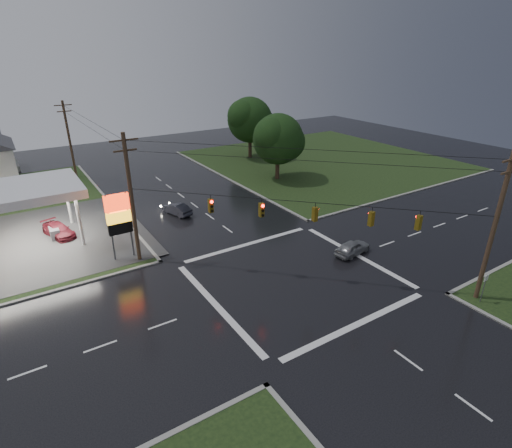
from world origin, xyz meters
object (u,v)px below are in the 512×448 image
tree_ne_far (251,120)px  car_north (177,209)px  tree_ne_near (279,139)px  car_crossing (352,247)px  utility_pole_n (69,139)px  utility_pole_nw (132,198)px  car_pump (59,230)px  pylon_sign (119,216)px  utility_pole_se (494,227)px

tree_ne_far → car_north: 26.50m
tree_ne_near → car_crossing: bearing=-108.8°
utility_pole_n → tree_ne_near: (23.64, -16.01, 0.09)m
utility_pole_n → tree_ne_near: bearing=-34.1°
utility_pole_nw → car_pump: bearing=119.8°
utility_pole_nw → tree_ne_far: 36.20m
car_crossing → pylon_sign: bearing=51.2°
car_north → pylon_sign: bearing=25.4°
utility_pole_se → utility_pole_n: 51.16m
car_crossing → car_north: bearing=20.9°
utility_pole_se → utility_pole_n: (-19.00, 47.50, -0.25)m
car_pump → tree_ne_near: bearing=-9.7°
tree_ne_far → car_north: (-19.92, -16.57, -5.55)m
utility_pole_nw → car_north: 11.58m
utility_pole_se → car_pump: (-24.09, 27.90, -5.09)m
car_crossing → utility_pole_nw: bearing=52.3°
tree_ne_near → car_pump: size_ratio=2.06×
pylon_sign → tree_ne_far: bearing=40.4°
utility_pole_n → car_north: utility_pole_n is taller
utility_pole_nw → car_pump: (-5.09, 8.90, -5.09)m
utility_pole_nw → tree_ne_near: bearing=27.9°
utility_pole_nw → utility_pole_n: utility_pole_nw is taller
utility_pole_nw → car_crossing: 19.36m
utility_pole_nw → car_crossing: (16.29, -9.14, -5.09)m
car_north → car_crossing: bearing=102.8°
utility_pole_se → tree_ne_near: size_ratio=1.22×
pylon_sign → car_crossing: 20.33m
utility_pole_se → car_crossing: size_ratio=2.95×
car_crossing → utility_pole_n: bearing=15.0°
utility_pole_nw → tree_ne_near: (23.64, 12.49, -0.16)m
utility_pole_se → car_crossing: bearing=105.3°
pylon_sign → utility_pole_se: (20.00, -20.00, 1.71)m
car_north → car_pump: 11.86m
tree_ne_far → car_pump: 35.80m
utility_pole_se → tree_ne_near: (4.64, 31.49, -0.16)m
tree_ne_near → car_north: (-16.92, -4.57, -4.93)m
pylon_sign → car_north: 10.91m
pylon_sign → utility_pole_se: bearing=-45.0°
utility_pole_nw → utility_pole_se: 26.87m
car_crossing → car_pump: bearing=41.4°
car_north → utility_pole_se: bearing=98.0°
tree_ne_far → car_crossing: 35.62m
pylon_sign → tree_ne_near: 27.23m
car_north → tree_ne_near: bearing=178.6°
utility_pole_nw → utility_pole_se: (19.00, -19.00, 0.00)m
utility_pole_n → tree_ne_near: utility_pole_n is taller
utility_pole_n → pylon_sign: bearing=-92.1°
car_pump → utility_pole_n: bearing=58.6°
utility_pole_n → car_pump: bearing=-104.6°
utility_pole_se → tree_ne_far: size_ratio=1.12×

